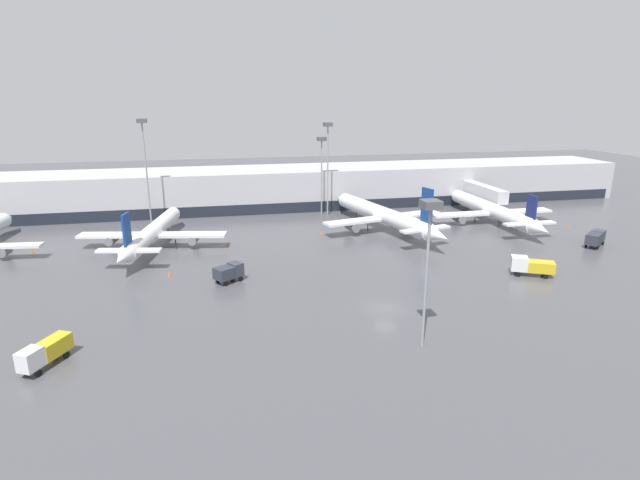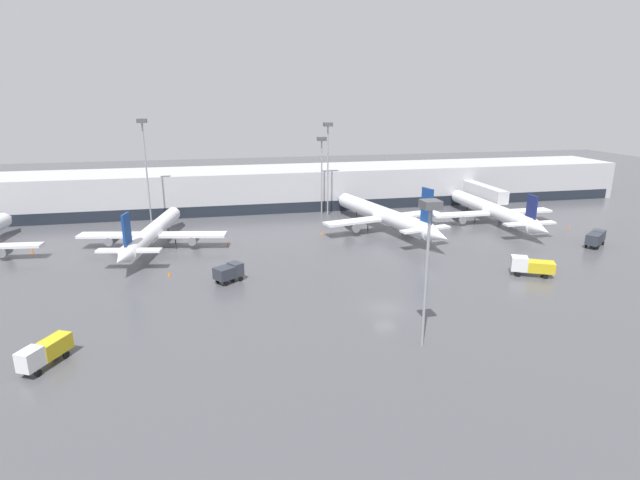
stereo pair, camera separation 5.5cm
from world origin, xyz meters
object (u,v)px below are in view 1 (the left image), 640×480
Objects in this scene: traffic_cone_3 at (32,251)px; parked_jet_1 at (384,215)px; parked_jet_2 at (492,210)px; traffic_cone_4 at (322,233)px; service_truck_2 at (531,265)px; apron_light_mast_5 at (328,144)px; traffic_cone_0 at (169,274)px; service_truck_0 at (229,272)px; service_truck_1 at (45,352)px; service_truck_3 at (596,238)px; apron_light_mast_4 at (144,144)px; traffic_cone_2 at (228,244)px; apron_light_mast_1 at (429,231)px; apron_light_mast_0 at (322,153)px; parked_jet_3 at (152,233)px; traffic_cone_1 at (569,227)px.

parked_jet_1 is at bearing 0.97° from traffic_cone_3.
traffic_cone_4 is (-36.36, -1.47, -2.33)m from parked_jet_2.
parked_jet_1 is at bearing -39.23° from service_truck_2.
apron_light_mast_5 is (-31.65, 14.14, 12.94)m from parked_jet_2.
traffic_cone_0 is at bearing 14.72° from service_truck_2.
service_truck_1 is (-18.35, -19.51, 0.02)m from service_truck_0.
parked_jet_2 is 6.40× the size of service_truck_3.
parked_jet_2 is 84.47m from service_truck_1.
apron_light_mast_4 is at bearing 121.68° from service_truck_3.
service_truck_3 is 64.40m from traffic_cone_2.
apron_light_mast_0 is at bearing 87.57° from apron_light_mast_1.
parked_jet_2 reaches higher than traffic_cone_0.
parked_jet_3 is 5.31× the size of service_truck_2.
parked_jet_3 is 54.51× the size of traffic_cone_4.
parked_jet_2 reaches higher than traffic_cone_3.
apron_light_mast_4 is at bearing 79.29° from parked_jet_2.
traffic_cone_4 is at bearing 33.21° from traffic_cone_0.
apron_light_mast_0 is (-45.04, 23.29, 13.09)m from traffic_cone_1.
apron_light_mast_5 reaches higher than apron_light_mast_1.
service_truck_0 is 0.29× the size of apron_light_mast_1.
parked_jet_2 is at bearing -75.78° from parked_jet_3.
parked_jet_1 is 21.28m from apron_light_mast_5.
service_truck_2 is (61.69, 12.85, 0.01)m from service_truck_1.
parked_jet_3 is 13.00m from traffic_cone_2.
parked_jet_1 is at bearing 0.66° from traffic_cone_4.
parked_jet_3 reaches higher than traffic_cone_0.
traffic_cone_1 reaches higher than traffic_cone_4.
parked_jet_2 is at bearing -25.27° from apron_light_mast_0.
apron_light_mast_1 reaches higher than traffic_cone_2.
apron_light_mast_0 is 62.03m from apron_light_mast_1.
parked_jet_2 is 1.73× the size of apron_light_mast_4.
apron_light_mast_4 reaches higher than parked_jet_1.
traffic_cone_0 is 40.95m from apron_light_mast_1.
service_truck_1 is at bearing 38.34° from service_truck_2.
traffic_cone_1 is at bearing -122.65° from parked_jet_2.
apron_light_mast_5 reaches higher than service_truck_3.
traffic_cone_2 is (12.70, -1.30, -2.43)m from parked_jet_3.
service_truck_0 is 7.37× the size of traffic_cone_4.
traffic_cone_2 is 0.03× the size of apron_light_mast_4.
service_truck_1 is 0.37× the size of apron_light_mast_1.
parked_jet_2 is 65.86m from traffic_cone_0.
service_truck_2 is 52.98m from traffic_cone_0.
apron_light_mast_5 is (22.90, 37.29, 14.06)m from service_truck_0.
traffic_cone_3 is at bearing 176.84° from traffic_cone_1.
service_truck_1 reaches higher than service_truck_3.
traffic_cone_2 is (8.97, 13.77, -0.01)m from traffic_cone_0.
apron_light_mast_0 reaches higher than parked_jet_2.
traffic_cone_3 is 1.17× the size of traffic_cone_4.
traffic_cone_1 is (36.32, -6.51, -2.76)m from parked_jet_1.
service_truck_3 is at bearing -31.25° from service_truck_0.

